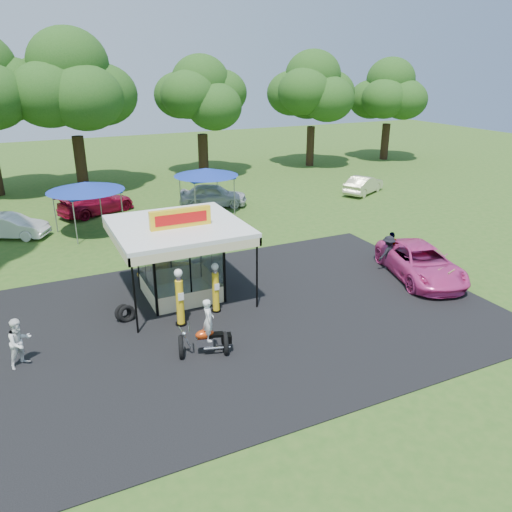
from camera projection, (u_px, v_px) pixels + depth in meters
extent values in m
plane|color=#2C541A|center=(272.00, 337.00, 19.06)|extent=(120.00, 120.00, 0.00)
cube|color=black|center=(250.00, 314.00, 20.74)|extent=(20.00, 14.00, 0.04)
cube|color=white|center=(182.00, 295.00, 22.46)|extent=(3.00, 3.00, 0.06)
cube|color=white|center=(177.00, 226.00, 21.29)|extent=(5.40, 5.40, 0.18)
cube|color=yellow|center=(180.00, 218.00, 20.69)|extent=(2.60, 0.25, 0.80)
cube|color=red|center=(181.00, 219.00, 20.58)|extent=(2.21, 0.02, 0.45)
cylinder|color=black|center=(135.00, 296.00, 18.73)|extent=(0.08, 0.08, 3.20)
cylinder|color=black|center=(257.00, 273.00, 20.77)|extent=(0.08, 0.08, 3.20)
cylinder|color=black|center=(181.00, 324.00, 19.90)|extent=(0.45, 0.45, 0.10)
cylinder|color=yellow|center=(180.00, 302.00, 19.55)|extent=(0.31, 0.31, 1.85)
cylinder|color=silver|center=(179.00, 278.00, 19.18)|extent=(0.21, 0.21, 0.21)
sphere|color=white|center=(178.00, 273.00, 19.11)|extent=(0.33, 0.33, 0.33)
cube|color=white|center=(181.00, 297.00, 19.28)|extent=(0.23, 0.02, 0.31)
cylinder|color=black|center=(216.00, 311.00, 20.98)|extent=(0.41, 0.41, 0.09)
cylinder|color=yellow|center=(216.00, 292.00, 20.66)|extent=(0.28, 0.28, 1.68)
cylinder|color=silver|center=(215.00, 271.00, 20.33)|extent=(0.19, 0.19, 0.19)
sphere|color=white|center=(215.00, 267.00, 20.26)|extent=(0.30, 0.30, 0.30)
cube|color=white|center=(217.00, 287.00, 20.42)|extent=(0.21, 0.02, 0.28)
torus|color=black|center=(181.00, 347.00, 17.68)|extent=(0.41, 0.90, 0.89)
torus|color=black|center=(226.00, 344.00, 17.92)|extent=(0.41, 0.90, 0.89)
cube|color=silver|center=(205.00, 341.00, 17.75)|extent=(0.64, 0.45, 0.32)
ellipsoid|color=#C2380D|center=(204.00, 334.00, 17.64)|extent=(0.68, 0.38, 0.32)
cube|color=black|center=(215.00, 335.00, 17.72)|extent=(0.63, 0.43, 0.11)
cube|color=black|center=(226.00, 338.00, 17.84)|extent=(0.46, 0.45, 0.30)
cylinder|color=silver|center=(185.00, 338.00, 17.57)|extent=(0.46, 0.19, 0.94)
cylinder|color=silver|center=(189.00, 328.00, 17.46)|extent=(0.23, 0.62, 0.05)
sphere|color=silver|center=(184.00, 334.00, 17.51)|extent=(0.17, 0.17, 0.17)
imported|color=white|center=(208.00, 320.00, 17.47)|extent=(0.53, 0.66, 1.58)
torus|color=black|center=(127.00, 314.00, 20.06)|extent=(0.77, 0.47, 0.74)
torus|color=black|center=(123.00, 313.00, 20.13)|extent=(0.79, 0.55, 0.74)
cube|color=#593819|center=(447.00, 281.00, 22.59)|extent=(0.66, 0.45, 1.08)
cube|color=#593819|center=(443.00, 279.00, 22.81)|extent=(0.66, 0.45, 1.08)
imported|color=yellow|center=(167.00, 269.00, 24.16)|extent=(2.82, 1.13, 0.96)
imported|color=#DC3B8D|center=(421.00, 263.00, 24.05)|extent=(4.13, 6.24, 1.59)
imported|color=white|center=(20.00, 342.00, 16.97)|extent=(1.10, 1.04, 1.78)
imported|color=black|center=(388.00, 253.00, 25.04)|extent=(1.26, 0.88, 1.77)
imported|color=gray|center=(391.00, 248.00, 25.75)|extent=(1.05, 0.53, 1.73)
imported|color=white|center=(10.00, 226.00, 29.70)|extent=(4.53, 3.39, 1.43)
imported|color=maroon|center=(96.00, 203.00, 34.49)|extent=(5.76, 4.13, 1.55)
imported|color=silver|center=(213.00, 195.00, 36.32)|extent=(5.20, 3.82, 1.65)
imported|color=beige|center=(364.00, 185.00, 39.88)|extent=(4.54, 3.36, 1.43)
cylinder|color=gray|center=(60.00, 210.00, 31.01)|extent=(0.06, 0.06, 2.54)
cylinder|color=gray|center=(109.00, 204.00, 32.19)|extent=(0.06, 0.06, 2.54)
cylinder|color=gray|center=(66.00, 223.00, 28.50)|extent=(0.06, 0.06, 2.54)
cylinder|color=gray|center=(118.00, 216.00, 29.69)|extent=(0.06, 0.06, 2.54)
cube|color=navy|center=(86.00, 192.00, 29.87)|extent=(3.17, 3.17, 0.13)
cone|color=navy|center=(85.00, 186.00, 29.75)|extent=(4.57, 4.57, 0.53)
cylinder|color=gray|center=(181.00, 192.00, 35.38)|extent=(0.06, 0.06, 2.46)
cylinder|color=gray|center=(219.00, 188.00, 36.53)|extent=(0.06, 0.06, 2.46)
cylinder|color=gray|center=(194.00, 202.00, 32.96)|extent=(0.06, 0.06, 2.46)
cylinder|color=gray|center=(234.00, 197.00, 34.11)|extent=(0.06, 0.06, 2.46)
cube|color=navy|center=(206.00, 176.00, 34.28)|extent=(3.07, 3.07, 0.12)
cone|color=navy|center=(206.00, 172.00, 34.17)|extent=(4.43, 4.43, 0.51)
cylinder|color=black|center=(81.00, 163.00, 40.94)|extent=(0.93, 0.93, 4.32)
ellipsoid|color=#1C4814|center=(72.00, 91.00, 38.92)|extent=(10.36, 10.36, 8.88)
cylinder|color=black|center=(203.00, 155.00, 46.33)|extent=(0.93, 0.93, 3.74)
ellipsoid|color=#1C4814|center=(201.00, 101.00, 44.61)|extent=(8.72, 8.72, 7.48)
cylinder|color=black|center=(310.00, 146.00, 50.51)|extent=(0.78, 0.78, 3.91)
ellipsoid|color=#1C4814|center=(312.00, 94.00, 48.71)|extent=(9.13, 9.13, 7.83)
cylinder|color=black|center=(385.00, 142.00, 53.99)|extent=(0.85, 0.85, 3.76)
ellipsoid|color=#1C4814|center=(389.00, 96.00, 52.29)|extent=(8.49, 8.49, 7.28)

